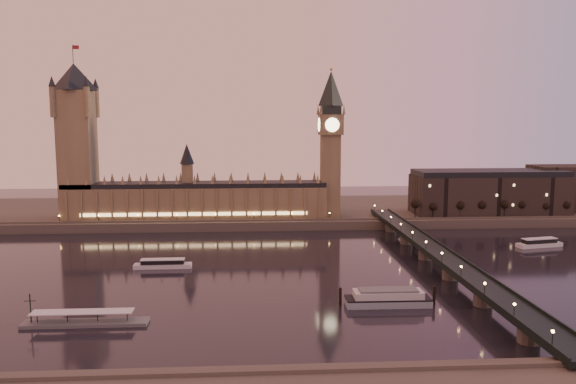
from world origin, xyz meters
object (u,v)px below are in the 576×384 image
Objects in this scene: cruise_boat_b at (539,243)px; moored_barge at (388,298)px; pontoon_pier at (85,321)px; cruise_boat_a at (163,264)px.

moored_barge reaches higher than cruise_boat_b.
pontoon_pier is (-115.82, -14.46, -1.76)m from moored_barge.
cruise_boat_a is 80.12m from pontoon_pier.
pontoon_pier reaches higher than cruise_boat_a.
cruise_boat_b reaches higher than cruise_boat_a.
cruise_boat_b is (214.42, 34.52, 0.22)m from cruise_boat_a.
cruise_boat_b is 0.72× the size of moored_barge.
pontoon_pier is at bearing -164.88° from cruise_boat_b.
cruise_boat_a is 217.18m from cruise_boat_b.
cruise_boat_b is 0.63× the size of pontoon_pier.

